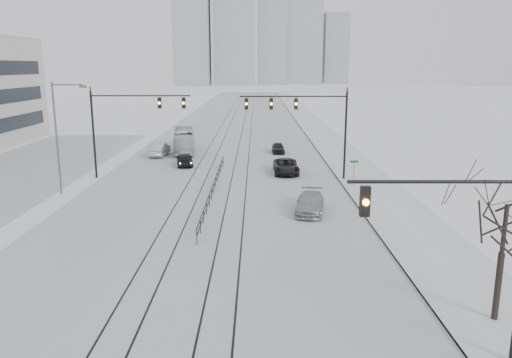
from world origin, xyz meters
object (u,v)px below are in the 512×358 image
at_px(bare_tree, 506,217).
at_px(sedan_nb_front, 286,166).
at_px(sedan_sb_outer, 159,149).
at_px(traffic_mast_near, 478,242).
at_px(sedan_nb_far, 278,148).
at_px(box_truck, 184,141).
at_px(sedan_nb_right, 310,203).
at_px(sedan_sb_inner, 185,159).

distance_m(bare_tree, sedan_nb_front, 29.87).
xyz_separation_m(sedan_sb_outer, sedan_nb_front, (14.15, -9.66, -0.07)).
height_order(traffic_mast_near, bare_tree, traffic_mast_near).
distance_m(sedan_nb_far, box_truck, 11.45).
bearing_deg(box_truck, sedan_nb_front, 124.89).
xyz_separation_m(sedan_nb_right, box_truck, (-12.59, 25.68, 0.69)).
distance_m(sedan_sb_outer, box_truck, 3.79).
height_order(sedan_sb_inner, sedan_sb_outer, sedan_sb_outer).
bearing_deg(traffic_mast_near, box_truck, 109.95).
relative_size(sedan_nb_front, box_truck, 0.51).
xyz_separation_m(traffic_mast_near, box_truck, (-16.08, 44.29, -3.19)).
bearing_deg(sedan_nb_front, box_truck, 132.79).
relative_size(traffic_mast_near, sedan_sb_outer, 1.49).
distance_m(bare_tree, sedan_nb_right, 17.11).
bearing_deg(bare_tree, sedan_nb_right, 110.71).
bearing_deg(sedan_sb_inner, sedan_nb_front, 149.99).
relative_size(bare_tree, sedan_nb_front, 1.20).
relative_size(traffic_mast_near, bare_tree, 1.15).
relative_size(bare_tree, sedan_sb_inner, 1.52).
bearing_deg(sedan_nb_front, sedan_nb_far, 90.93).
bearing_deg(sedan_nb_far, box_truck, 175.59).
relative_size(bare_tree, sedan_nb_right, 1.30).
relative_size(sedan_sb_outer, box_truck, 0.48).
bearing_deg(bare_tree, traffic_mast_near, -128.76).
bearing_deg(box_truck, sedan_nb_far, 168.53).
bearing_deg(sedan_sb_outer, bare_tree, 121.00).
relative_size(traffic_mast_near, sedan_nb_right, 1.49).
height_order(bare_tree, sedan_nb_far, bare_tree).
relative_size(sedan_sb_inner, sedan_nb_front, 0.79).
xyz_separation_m(traffic_mast_near, sedan_nb_far, (-4.67, 43.64, -3.95)).
xyz_separation_m(sedan_sb_inner, sedan_sb_outer, (-3.79, 5.85, 0.09)).
xyz_separation_m(bare_tree, sedan_sb_inner, (-17.18, 32.64, -3.80)).
relative_size(sedan_nb_far, box_truck, 0.37).
relative_size(sedan_sb_outer, sedan_nb_far, 1.30).
bearing_deg(sedan_nb_right, sedan_sb_outer, 132.89).
relative_size(sedan_sb_inner, box_truck, 0.41).
xyz_separation_m(sedan_nb_right, sedan_nb_far, (-1.19, 25.03, -0.07)).
relative_size(bare_tree, box_truck, 0.62).
relative_size(sedan_sb_inner, sedan_nb_right, 0.86).
bearing_deg(bare_tree, box_truck, 114.12).
relative_size(sedan_sb_outer, sedan_nb_right, 1.00).
distance_m(sedan_nb_right, sedan_nb_far, 25.06).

